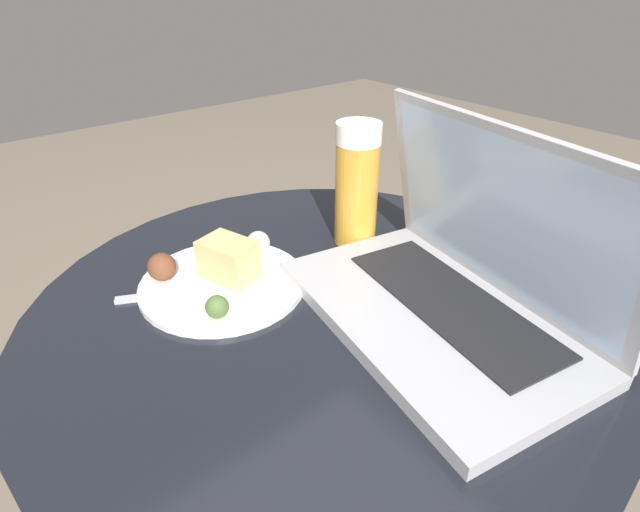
{
  "coord_description": "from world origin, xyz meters",
  "views": [
    {
      "loc": [
        0.4,
        -0.33,
        0.92
      ],
      "look_at": [
        0.0,
        -0.0,
        0.62
      ],
      "focal_mm": 28.0,
      "sensor_mm": 36.0,
      "label": 1
    }
  ],
  "objects": [
    {
      "name": "table",
      "position": [
        0.0,
        0.0,
        0.41
      ],
      "size": [
        0.74,
        0.74,
        0.55
      ],
      "color": "black",
      "rests_on": "ground_plane"
    },
    {
      "name": "laptop",
      "position": [
        0.12,
        0.1,
        0.59
      ],
      "size": [
        0.4,
        0.29,
        0.23
      ],
      "color": "#B2B2B7",
      "rests_on": "table"
    },
    {
      "name": "beer_glass",
      "position": [
        -0.09,
        0.15,
        0.64
      ],
      "size": [
        0.06,
        0.06,
        0.18
      ],
      "color": "gold",
      "rests_on": "table"
    },
    {
      "name": "snack_plate",
      "position": [
        -0.12,
        -0.08,
        0.56
      ],
      "size": [
        0.22,
        0.22,
        0.06
      ],
      "color": "white",
      "rests_on": "table"
    },
    {
      "name": "fork",
      "position": [
        -0.12,
        -0.12,
        0.55
      ],
      "size": [
        0.09,
        0.16,
        0.0
      ],
      "color": "#B2B2B7",
      "rests_on": "table"
    }
  ]
}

